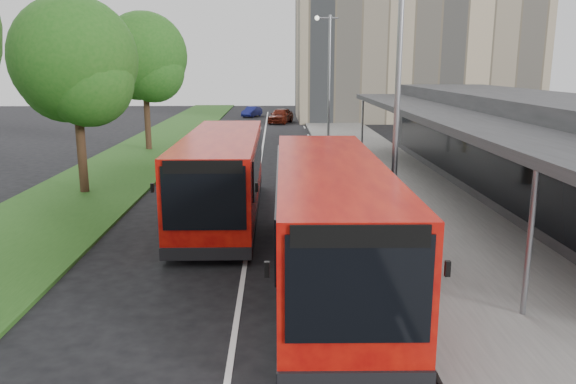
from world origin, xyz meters
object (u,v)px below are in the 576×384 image
object	(u,v)px
car_near	(281,116)
bollard	(346,145)
lamp_post_far	(328,72)
bus_main	(330,221)
car_far	(252,112)
bus_second	(222,176)
tree_far	(144,62)
litter_bin	(377,174)
lamp_post_near	(395,81)
tree_mid	(75,68)

from	to	relation	value
car_near	bollard	bearing A→B (deg)	-62.97
lamp_post_far	bus_main	distance (m)	23.03
lamp_post_far	car_far	xyz separation A→B (m)	(-5.67, 22.11, -4.20)
lamp_post_far	bus_main	size ratio (longest dim) A/B	0.77
bus_second	car_far	xyz separation A→B (m)	(-0.56, 38.87, -0.95)
car_far	tree_far	bearing A→B (deg)	-82.83
bollard	lamp_post_far	bearing A→B (deg)	104.99
tree_far	litter_bin	distance (m)	17.17
lamp_post_far	bus_second	distance (m)	17.81
bus_second	car_far	distance (m)	38.88
lamp_post_near	bus_main	bearing A→B (deg)	-126.47
tree_far	bus_second	bearing A→B (deg)	-69.14
bus_main	car_far	bearing A→B (deg)	95.37
tree_far	lamp_post_far	xyz separation A→B (m)	(11.13, 0.95, -0.64)
tree_far	car_near	distance (m)	19.09
lamp_post_near	bus_second	world-z (taller)	lamp_post_near
tree_mid	car_far	distance (m)	35.77
tree_mid	bus_main	world-z (taller)	tree_mid
lamp_post_far	bollard	bearing A→B (deg)	-75.01
tree_far	tree_mid	bearing A→B (deg)	-90.00
litter_bin	bollard	world-z (taller)	bollard
bus_main	bus_second	world-z (taller)	bus_main
lamp_post_near	car_far	distance (m)	42.70
bus_second	car_near	bearing A→B (deg)	85.96
bollard	tree_mid	bearing A→B (deg)	-140.83
lamp_post_far	bus_second	xyz separation A→B (m)	(-5.11, -16.75, -3.25)
lamp_post_near	car_far	world-z (taller)	lamp_post_near
tree_mid	litter_bin	size ratio (longest dim) A/B	8.55
tree_mid	bus_main	bearing A→B (deg)	-46.95
tree_far	bus_main	bearing A→B (deg)	-67.26
bus_main	bus_second	distance (m)	6.72
lamp_post_near	car_near	distance (m)	35.91
tree_mid	bollard	bearing A→B (deg)	39.17
bus_second	bus_main	bearing A→B (deg)	-62.46
lamp_post_near	bus_main	size ratio (longest dim) A/B	0.77
lamp_post_far	car_near	size ratio (longest dim) A/B	2.00
car_far	bus_second	bearing A→B (deg)	-68.68
tree_far	litter_bin	world-z (taller)	tree_far
bollard	car_near	world-z (taller)	car_near
tree_mid	litter_bin	distance (m)	12.99
tree_far	bus_second	xyz separation A→B (m)	(6.02, -15.80, -3.89)
lamp_post_far	bus_main	xyz separation A→B (m)	(-2.01, -22.71, -3.22)
bus_second	litter_bin	bearing A→B (deg)	37.25
litter_bin	car_near	world-z (taller)	car_near
lamp_post_far	litter_bin	xyz separation A→B (m)	(1.04, -12.08, -4.11)
car_near	litter_bin	bearing A→B (deg)	-66.07
bollard	car_far	size ratio (longest dim) A/B	0.30
bollard	car_near	xyz separation A→B (m)	(-3.64, 18.76, 0.06)
bollard	car_far	distance (m)	26.13
bus_main	bus_second	bearing A→B (deg)	118.18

